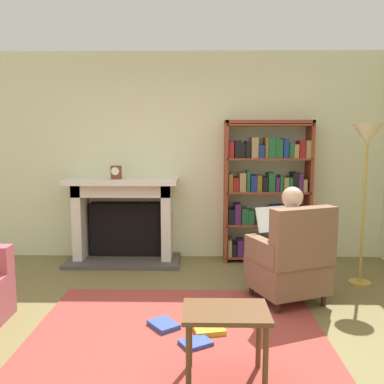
{
  "coord_description": "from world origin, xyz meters",
  "views": [
    {
      "loc": [
        0.18,
        -3.01,
        1.6
      ],
      "look_at": [
        0.1,
        1.2,
        1.05
      ],
      "focal_mm": 39.08,
      "sensor_mm": 36.0,
      "label": 1
    }
  ],
  "objects_px": {
    "fireplace": "(124,217)",
    "bookshelf": "(267,192)",
    "armchair_reading": "(291,261)",
    "floor_lamp": "(367,149)",
    "mantel_clock": "(116,172)",
    "side_table": "(226,322)",
    "seated_reader": "(285,238)"
  },
  "relations": [
    {
      "from": "fireplace",
      "to": "bookshelf",
      "type": "distance_m",
      "value": 1.88
    },
    {
      "from": "bookshelf",
      "to": "armchair_reading",
      "type": "xyz_separation_m",
      "value": [
        0.01,
        -1.44,
        -0.48
      ]
    },
    {
      "from": "bookshelf",
      "to": "fireplace",
      "type": "bearing_deg",
      "value": -178.94
    },
    {
      "from": "bookshelf",
      "to": "floor_lamp",
      "type": "relative_size",
      "value": 1.04
    },
    {
      "from": "bookshelf",
      "to": "mantel_clock",
      "type": "bearing_deg",
      "value": -175.96
    },
    {
      "from": "floor_lamp",
      "to": "side_table",
      "type": "bearing_deg",
      "value": -130.39
    },
    {
      "from": "armchair_reading",
      "to": "side_table",
      "type": "relative_size",
      "value": 1.73
    },
    {
      "from": "seated_reader",
      "to": "side_table",
      "type": "xyz_separation_m",
      "value": [
        -0.67,
        -1.43,
        -0.21
      ]
    },
    {
      "from": "bookshelf",
      "to": "floor_lamp",
      "type": "height_order",
      "value": "bookshelf"
    },
    {
      "from": "bookshelf",
      "to": "seated_reader",
      "type": "bearing_deg",
      "value": -91.3
    },
    {
      "from": "seated_reader",
      "to": "floor_lamp",
      "type": "bearing_deg",
      "value": -176.79
    },
    {
      "from": "fireplace",
      "to": "side_table",
      "type": "relative_size",
      "value": 2.57
    },
    {
      "from": "armchair_reading",
      "to": "seated_reader",
      "type": "xyz_separation_m",
      "value": [
        -0.04,
        0.11,
        0.2
      ]
    },
    {
      "from": "mantel_clock",
      "to": "bookshelf",
      "type": "relative_size",
      "value": 0.09
    },
    {
      "from": "armchair_reading",
      "to": "fireplace",
      "type": "bearing_deg",
      "value": -59.44
    },
    {
      "from": "bookshelf",
      "to": "floor_lamp",
      "type": "bearing_deg",
      "value": -44.81
    },
    {
      "from": "fireplace",
      "to": "floor_lamp",
      "type": "relative_size",
      "value": 0.82
    },
    {
      "from": "fireplace",
      "to": "mantel_clock",
      "type": "height_order",
      "value": "mantel_clock"
    },
    {
      "from": "side_table",
      "to": "armchair_reading",
      "type": "bearing_deg",
      "value": 61.62
    },
    {
      "from": "fireplace",
      "to": "armchair_reading",
      "type": "bearing_deg",
      "value": -37.04
    },
    {
      "from": "seated_reader",
      "to": "side_table",
      "type": "distance_m",
      "value": 1.59
    },
    {
      "from": "mantel_clock",
      "to": "armchair_reading",
      "type": "distance_m",
      "value": 2.45
    },
    {
      "from": "bookshelf",
      "to": "armchair_reading",
      "type": "distance_m",
      "value": 1.52
    },
    {
      "from": "seated_reader",
      "to": "fireplace",
      "type": "bearing_deg",
      "value": -57.9
    },
    {
      "from": "mantel_clock",
      "to": "armchair_reading",
      "type": "height_order",
      "value": "mantel_clock"
    },
    {
      "from": "fireplace",
      "to": "side_table",
      "type": "height_order",
      "value": "fireplace"
    },
    {
      "from": "bookshelf",
      "to": "seated_reader",
      "type": "xyz_separation_m",
      "value": [
        -0.03,
        -1.33,
        -0.28
      ]
    },
    {
      "from": "mantel_clock",
      "to": "bookshelf",
      "type": "xyz_separation_m",
      "value": [
        1.92,
        0.14,
        -0.26
      ]
    },
    {
      "from": "mantel_clock",
      "to": "side_table",
      "type": "height_order",
      "value": "mantel_clock"
    },
    {
      "from": "mantel_clock",
      "to": "seated_reader",
      "type": "xyz_separation_m",
      "value": [
        1.89,
        -1.19,
        -0.55
      ]
    },
    {
      "from": "bookshelf",
      "to": "seated_reader",
      "type": "height_order",
      "value": "bookshelf"
    },
    {
      "from": "fireplace",
      "to": "bookshelf",
      "type": "bearing_deg",
      "value": 1.06
    }
  ]
}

